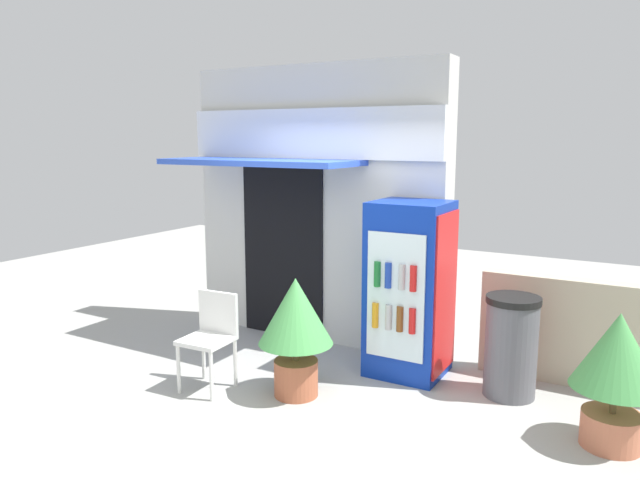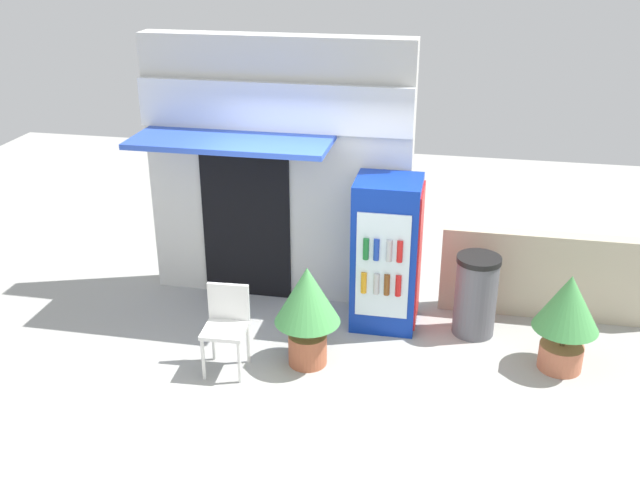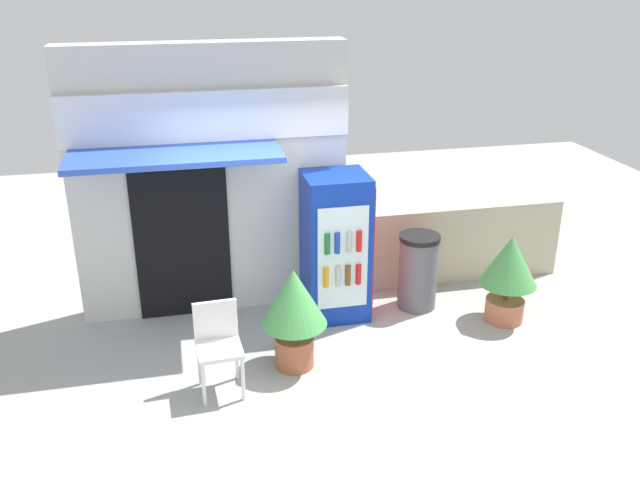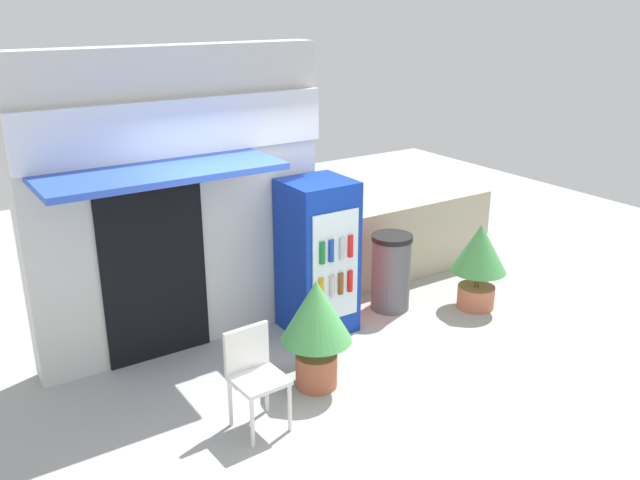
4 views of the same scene
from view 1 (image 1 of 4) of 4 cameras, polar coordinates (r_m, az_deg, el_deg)
name	(u,v)px [view 1 (image 1 of 4)]	position (r m, az deg, el deg)	size (l,w,h in m)	color
ground	(289,403)	(5.52, -2.98, -15.20)	(16.00, 16.00, 0.00)	#A3A39E
storefront_building	(315,202)	(6.86, -0.52, 3.64)	(3.10, 1.19, 3.12)	silver
drink_cooler	(410,289)	(5.96, 8.53, -4.63)	(0.73, 0.74, 1.72)	#0C2D9E
plastic_chair	(212,332)	(5.75, -10.27, -8.61)	(0.45, 0.44, 0.90)	silver
potted_plant_near_shop	(296,322)	(5.43, -2.33, -7.79)	(0.68, 0.68, 1.10)	#AD5B3D
potted_plant_curbside	(617,365)	(5.08, 26.36, -10.58)	(0.66, 0.66, 1.06)	#BC6B4C
trash_bin	(511,346)	(5.76, 17.70, -9.59)	(0.48, 0.48, 0.93)	#595960
stone_boundary_wall	(622,339)	(6.19, 26.78, -8.42)	(2.54, 0.20, 1.02)	#B7AD93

